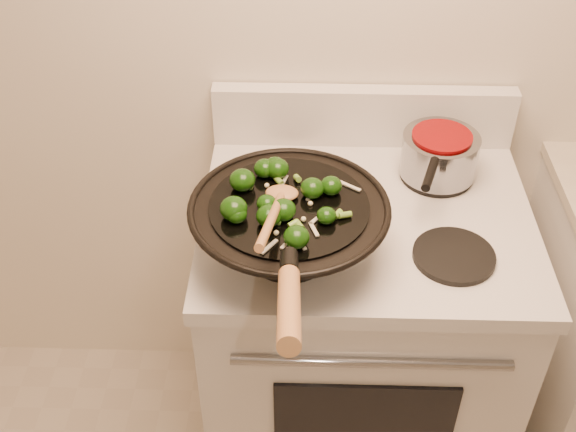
{
  "coord_description": "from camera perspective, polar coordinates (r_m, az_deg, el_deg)",
  "views": [
    {
      "loc": [
        -0.32,
        -0.14,
        2.0
      ],
      "look_at": [
        -0.35,
        1.02,
        1.04
      ],
      "focal_mm": 45.0,
      "sensor_mm": 36.0,
      "label": 1
    }
  ],
  "objects": [
    {
      "name": "saucepan",
      "position": [
        1.81,
        11.87,
        4.79
      ],
      "size": [
        0.19,
        0.3,
        0.11
      ],
      "color": "gray",
      "rests_on": "stove"
    },
    {
      "name": "wooden_spoon",
      "position": [
        1.43,
        -0.94,
        0.69
      ],
      "size": [
        0.08,
        0.32,
        0.12
      ],
      "color": "#A06B3F",
      "rests_on": "wok"
    },
    {
      "name": "stove",
      "position": [
        2.02,
        5.37,
        -9.58
      ],
      "size": [
        0.78,
        0.67,
        1.08
      ],
      "color": "silver",
      "rests_on": "ground"
    },
    {
      "name": "stirfry",
      "position": [
        1.49,
        -0.99,
        1.56
      ],
      "size": [
        0.29,
        0.29,
        0.05
      ],
      "color": "#103307",
      "rests_on": "wok"
    },
    {
      "name": "wok",
      "position": [
        1.53,
        0.09,
        -0.87
      ],
      "size": [
        0.43,
        0.71,
        0.27
      ],
      "color": "black",
      "rests_on": "stove"
    }
  ]
}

